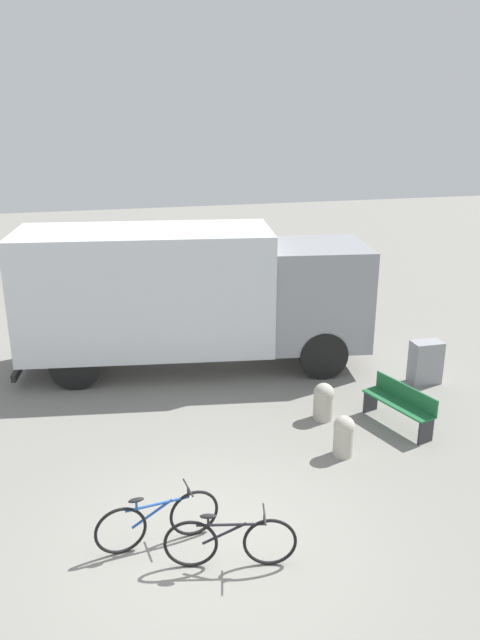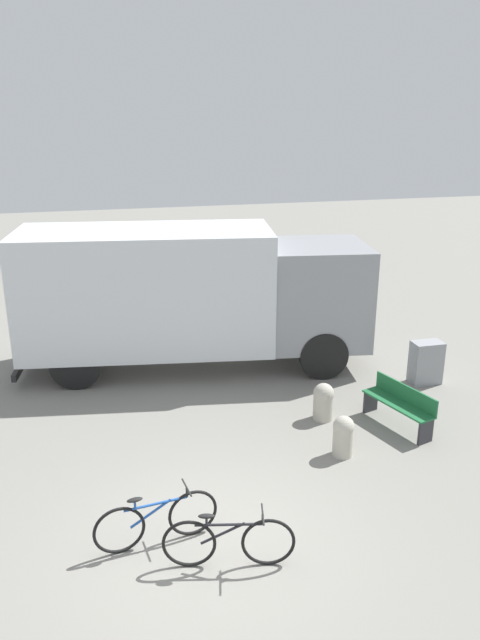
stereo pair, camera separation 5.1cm
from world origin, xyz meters
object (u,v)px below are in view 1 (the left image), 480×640
object	(u,v)px
bicycle_near	(158,520)
bollard_far_bench	(323,400)
park_bench	(400,403)
bollard_near_bench	(344,434)
delivery_truck	(189,292)
bicycle_middle	(230,542)
utility_box	(426,362)

from	to	relation	value
bicycle_near	bollard_far_bench	bearing A→B (deg)	31.34
park_bench	bollard_near_bench	bearing A→B (deg)	99.59
delivery_truck	bicycle_near	distance (m)	6.42
bicycle_middle	utility_box	bearing A→B (deg)	52.15
bollard_near_bench	delivery_truck	bearing A→B (deg)	113.03
bollard_far_bench	utility_box	world-z (taller)	utility_box
park_bench	bicycle_middle	size ratio (longest dim) A/B	0.92
utility_box	bicycle_near	bearing A→B (deg)	-148.02
delivery_truck	bicycle_middle	bearing A→B (deg)	-87.09
bollard_near_bench	bicycle_middle	bearing A→B (deg)	-138.70
delivery_truck	bicycle_middle	distance (m)	6.93
bicycle_near	bicycle_middle	distance (m)	1.09
bollard_far_bench	bicycle_near	bearing A→B (deg)	-140.80
bicycle_near	bollard_near_bench	world-z (taller)	bicycle_near
bicycle_middle	bollard_far_bench	distance (m)	4.45
bicycle_near	bollard_far_bench	distance (m)	4.57
delivery_truck	bollard_near_bench	world-z (taller)	delivery_truck
bicycle_near	utility_box	distance (m)	7.46
bicycle_middle	bollard_far_bench	world-z (taller)	bicycle_middle
bicycle_middle	bollard_far_bench	xyz separation A→B (m)	(2.68, 3.56, 0.01)
bollard_far_bench	utility_box	xyz separation A→B (m)	(2.78, 1.06, 0.08)
bollard_near_bench	utility_box	xyz separation A→B (m)	(2.92, 2.39, 0.08)
bicycle_middle	utility_box	distance (m)	7.15
delivery_truck	bicycle_middle	world-z (taller)	delivery_truck
delivery_truck	bicycle_near	bearing A→B (deg)	-95.58
bicycle_near	bollard_far_bench	size ratio (longest dim) A/B	2.35
park_bench	bollard_near_bench	size ratio (longest dim) A/B	2.14
bollard_near_bench	utility_box	distance (m)	3.77
bicycle_near	park_bench	bearing A→B (deg)	17.42
utility_box	park_bench	bearing A→B (deg)	-131.61
bicycle_middle	bicycle_near	bearing A→B (deg)	154.36
park_bench	delivery_truck	bearing A→B (deg)	24.44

